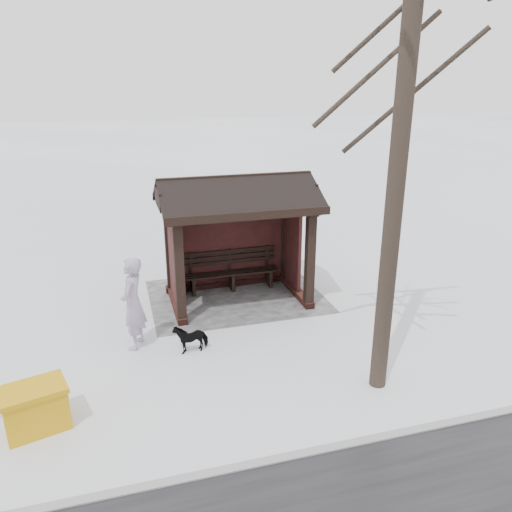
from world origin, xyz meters
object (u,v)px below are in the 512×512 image
at_px(bus_shelter, 235,213).
at_px(dog, 191,337).
at_px(grit_bin, 35,408).
at_px(pedestrian, 133,303).

height_order(bus_shelter, dog, bus_shelter).
xyz_separation_m(dog, grit_bin, (2.67, 1.71, 0.09)).
xyz_separation_m(bus_shelter, dog, (1.49, 2.25, -1.88)).
distance_m(dog, grit_bin, 3.17).
xyz_separation_m(bus_shelter, pedestrian, (2.54, 1.79, -1.21)).
relative_size(bus_shelter, dog, 5.37).
bearing_deg(dog, bus_shelter, 137.15).
bearing_deg(pedestrian, dog, 87.52).
bearing_deg(grit_bin, bus_shelter, -152.26).
xyz_separation_m(bus_shelter, grit_bin, (4.16, 3.96, -1.79)).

